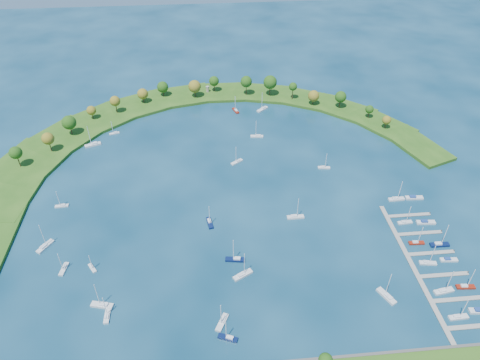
{
  "coord_description": "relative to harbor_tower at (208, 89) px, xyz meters",
  "views": [
    {
      "loc": [
        -13.12,
        -187.54,
        155.09
      ],
      "look_at": [
        5.0,
        5.0,
        4.0
      ],
      "focal_mm": 32.99,
      "sensor_mm": 36.0,
      "label": 1
    }
  ],
  "objects": [
    {
      "name": "ground",
      "position": [
        9.01,
        -118.28,
        -4.31
      ],
      "size": [
        700.0,
        700.0,
        0.0
      ],
      "primitive_type": "plane",
      "color": "#07293E",
      "rests_on": "ground"
    },
    {
      "name": "breakwater",
      "position": [
        -37.31,
        -69.56,
        -3.32
      ],
      "size": [
        286.74,
        247.64,
        2.0
      ],
      "color": "#254F15",
      "rests_on": "ground"
    },
    {
      "name": "breakwater_trees",
      "position": [
        -5.03,
        -26.86,
        6.28
      ],
      "size": [
        235.0,
        93.55,
        15.55
      ],
      "color": "#382314",
      "rests_on": "breakwater"
    },
    {
      "name": "harbor_tower",
      "position": [
        0.0,
        0.0,
        0.0
      ],
      "size": [
        2.6,
        2.6,
        4.51
      ],
      "color": "gray",
      "rests_on": "breakwater"
    },
    {
      "name": "dock_system",
      "position": [
        94.31,
        -179.28,
        -3.96
      ],
      "size": [
        24.28,
        82.0,
        1.6
      ],
      "color": "gray",
      "rests_on": "ground"
    },
    {
      "name": "moored_boat_0",
      "position": [
        9.15,
        -177.72,
        -3.35
      ],
      "size": [
        9.5,
        6.78,
        13.79
      ],
      "rotation": [
        0.0,
        0.0,
        0.5
      ],
      "color": "silver",
      "rests_on": "ground"
    },
    {
      "name": "moored_boat_1",
      "position": [
        -50.86,
        -188.27,
        -3.35
      ],
      "size": [
        9.78,
        4.86,
        13.85
      ],
      "rotation": [
        0.0,
        0.0,
        2.89
      ],
      "color": "silver",
      "rests_on": "ground"
    },
    {
      "name": "moored_boat_2",
      "position": [
        39.89,
        -142.41,
        -3.38
      ],
      "size": [
        8.82,
        2.61,
        12.9
      ],
      "rotation": [
        0.0,
        0.0,
        0.02
      ],
      "color": "silver",
      "rests_on": "ground"
    },
    {
      "name": "moored_boat_3",
      "position": [
        18.89,
        -28.35,
        -3.41
      ],
      "size": [
        4.8,
        8.34,
        11.84
      ],
      "rotation": [
        0.0,
        0.0,
        1.91
      ],
      "color": "maroon",
      "rests_on": "ground"
    },
    {
      "name": "moored_boat_4",
      "position": [
        65.03,
        -101.55,
        -3.45
      ],
      "size": [
        7.33,
        2.99,
        10.46
      ],
      "rotation": [
        0.0,
        0.0,
        6.14
      ],
      "color": "silver",
      "rests_on": "ground"
    },
    {
      "name": "moored_boat_5",
      "position": [
        -63.57,
        -51.05,
        -3.46
      ],
      "size": [
        6.8,
        3.68,
        9.63
      ],
      "rotation": [
        0.0,
        0.0,
        3.44
      ],
      "color": "silver",
      "rests_on": "ground"
    },
    {
      "name": "moored_boat_6",
      "position": [
        29.82,
        -63.69,
        -3.4
      ],
      "size": [
        8.45,
        3.2,
        12.13
      ],
      "rotation": [
        0.0,
        0.0,
        3.03
      ],
      "color": "silver",
      "rests_on": "ground"
    },
    {
      "name": "moored_boat_7",
      "position": [
        -1.46,
        -201.08,
        -3.38
      ],
      "size": [
        6.11,
        8.82,
        12.74
      ],
      "rotation": [
        0.0,
        0.0,
        4.24
      ],
      "color": "silver",
      "rests_on": "ground"
    },
    {
      "name": "moored_boat_8",
      "position": [
        14.26,
        -91.04,
        -3.42
      ],
      "size": [
        7.76,
        6.31,
        11.62
      ],
      "rotation": [
        0.0,
        0.0,
        3.75
      ],
      "color": "silver",
      "rests_on": "ground"
    },
    {
      "name": "moored_boat_9",
      "position": [
        38.25,
        -28.21,
        -3.34
      ],
      "size": [
        9.0,
        8.42,
        14.17
      ],
      "rotation": [
        0.0,
        0.0,
        3.87
      ],
      "color": "silver",
      "rests_on": "ground"
    },
    {
      "name": "moored_boat_10",
      "position": [
        -83.14,
        -151.63,
        -3.35
      ],
      "size": [
        7.22,
        9.37,
        13.82
      ],
      "rotation": [
        0.0,
        0.0,
        1.01
      ],
      "color": "silver",
      "rests_on": "ground"
    },
    {
      "name": "moored_boat_11",
      "position": [
        0.35,
        -208.31,
        -3.41
      ],
      "size": [
        8.21,
        5.04,
        11.69
      ],
      "rotation": [
        0.0,
        0.0,
        2.76
      ],
      "color": "#09163E",
      "rests_on": "ground"
    },
    {
      "name": "moored_boat_12",
      "position": [
        -75.17,
        -63.96,
        -3.32
      ],
      "size": [
        10.37,
        6.12,
        14.73
      ],
      "rotation": [
        0.0,
        0.0,
        3.5
      ],
      "color": "silver",
      "rests_on": "ground"
    },
    {
      "name": "moored_boat_13",
      "position": [
        69.06,
        -194.98,
        -3.34
      ],
      "size": [
        6.65,
        9.78,
        14.09
      ],
      "rotation": [
        0.0,
        0.0,
        2.03
      ],
      "color": "silver",
      "rests_on": "ground"
    },
    {
      "name": "moored_boat_14",
      "position": [
        -58.55,
        -167.14,
        -3.47
      ],
      "size": [
        4.77,
        6.16,
        9.1
      ],
      "rotation": [
        0.0,
        0.0,
        5.28
      ],
      "color": "silver",
      "rests_on": "ground"
    },
    {
      "name": "moored_boat_15",
      "position": [
        -4.21,
        -142.55,
        -3.4
      ],
      "size": [
        3.7,
        8.6,
        12.24
      ],
      "rotation": [
        0.0,
        0.0,
        4.88
      ],
      "color": "#09163E",
      "rests_on": "ground"
    },
    {
      "name": "moored_boat_16",
      "position": [
        -48.12,
        -193.53,
        -3.42
      ],
      "size": [
        2.18,
        7.68,
        11.28
      ],
      "rotation": [
        0.0,
        0.0,
        1.57
      ],
      "color": "silver",
      "rests_on": "ground"
    },
    {
      "name": "moored_boat_17",
      "position": [
        -71.19,
        -166.54,
        -3.43
      ],
      "size": [
        3.43,
        7.91,
        11.25
      ],
      "rotation": [
        0.0,
        0.0,
        4.54
      ],
      "color": "silver",
      "rests_on": "ground"
    },
    {
      "name": "moored_boat_18",
      "position": [
        6.62,
        -168.29,
        -3.37
      ],
      "size": [
        9.27,
        3.82,
        13.22
      ],
      "rotation": [
        0.0,
        0.0,
        2.99
      ],
      "color": "#09163E",
      "rests_on": "ground"
    },
    {
      "name": "moored_boat_19",
      "position": [
        -81.82,
        -122.17,
        -3.45
      ],
      "size": [
        7.07,
        2.42,
        10.22
      ],
      "rotation": [
        0.0,
        0.0,
        3.21
      ],
      "color": "silver",
      "rests_on": "ground"
    },
    {
      "name": "docked_boat_0",
      "position": [
        94.53,
        -207.68,
        -3.41
      ],
      "size": [
        8.24,
        2.64,
        11.97
      ],
      "rotation": [
        0.0,
        0.0,
        0.04
      ],
      "color": "silver",
      "rests_on": "ground"
    },
    {
      "name": "docked_boat_1",
      "position": [
        104.97,
        -205.75,
        -3.6
      ],
      "size": [
        9.7,
        3.61,
        1.93
      ],
      "rotation": [
        0.0,
        0.0,
        -0.1
      ],
      "color": "silver",
      "rests_on": "ground"
    },
    {
      "name": "docked_boat_2",
      "position": [
        94.52,
        -194.61,
        -3.37
      ],
      "size": [
        9.16,
        3.79,
        13.07
      ],
      "rotation": [
        0.0,
        0.0,
        0.15
      ],
      "color": "silver",
      "rests_on": "ground"
    },
    {
      "name": "docked_boat_3",
      "position": [
        105.03,
        -193.25,
        -3.41
      ],
      "size": [
        8.23,
        2.93,
        11.87
      ],
      "rotation": [
        0.0,
        0.0,
        -0.08
      ],
      "color": "maroon",
      "rests_on": "ground"
    },
    {
      "name": "docked_boat_4",
      "position": [
        94.54,
        -178.6,
        -3.42
      ],
      "size": [
        8.02,
        3.39,
        11.42
      ],
      "rotation": [
        0.0,
        0.0,
        -0.16
      ],
      "color": "silver",
      "rests_on": "ground"
    },
    {
      "name": "docked_boat_5",
      "position": [
        105.0,
        -177.69,
        -3.71
      ],
      "size": [
        8.16,
        2.87,
        1.63
      ],
      "rotation": [
        0.0,
        0.0,
        -0.08
      ],
      "color": "silver",
      "rests_on": "ground"
    },
    {
      "name": "docked_boat_6",
      "position": [
        94.54,
        -165.84,
        -3.43
      ],
      "size": [
        7.58,
        2.46,
        11.0
      ],
      "rotation": [
        0.0,
        0.0,
        -0.05
      ],
      "color": "maroon",
      "rests_on": "ground"
    },
    {
      "name": "docked_boat_7",
      "position": [
        105.01,
        -168.12,
        -3.36
      ],
      "size": [
        9.25,
        2.8,
        13.5
      ],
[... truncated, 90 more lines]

